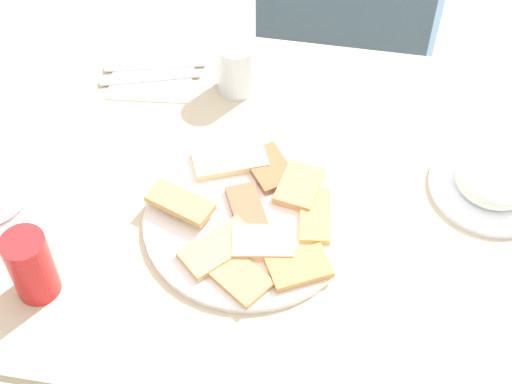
{
  "coord_description": "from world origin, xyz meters",
  "views": [
    {
      "loc": [
        0.13,
        -0.81,
        1.75
      ],
      "look_at": [
        -0.0,
        -0.03,
        0.77
      ],
      "focal_mm": 54.51,
      "sensor_mm": 36.0,
      "label": 1
    }
  ],
  "objects_px": {
    "dining_table": "(260,221)",
    "spoon": "(155,65)",
    "pide_platter": "(251,218)",
    "soda_can": "(31,266)",
    "paper_napkin": "(153,73)",
    "fork": "(150,78)",
    "drinking_glass": "(236,67)",
    "dining_chair": "(349,31)",
    "salad_plate_greens": "(494,181)"
  },
  "relations": [
    {
      "from": "dining_table",
      "to": "spoon",
      "type": "xyz_separation_m",
      "value": [
        -0.25,
        0.27,
        0.09
      ]
    },
    {
      "from": "pide_platter",
      "to": "soda_can",
      "type": "distance_m",
      "value": 0.35
    },
    {
      "from": "pide_platter",
      "to": "paper_napkin",
      "type": "xyz_separation_m",
      "value": [
        -0.25,
        0.32,
        -0.01
      ]
    },
    {
      "from": "fork",
      "to": "spoon",
      "type": "bearing_deg",
      "value": 72.54
    },
    {
      "from": "pide_platter",
      "to": "drinking_glass",
      "type": "distance_m",
      "value": 0.32
    },
    {
      "from": "dining_table",
      "to": "drinking_glass",
      "type": "height_order",
      "value": "drinking_glass"
    },
    {
      "from": "dining_table",
      "to": "dining_chair",
      "type": "distance_m",
      "value": 0.74
    },
    {
      "from": "fork",
      "to": "dining_table",
      "type": "bearing_deg",
      "value": -60.26
    },
    {
      "from": "pide_platter",
      "to": "fork",
      "type": "xyz_separation_m",
      "value": [
        -0.25,
        0.3,
        -0.01
      ]
    },
    {
      "from": "paper_napkin",
      "to": "fork",
      "type": "relative_size",
      "value": 0.81
    },
    {
      "from": "salad_plate_greens",
      "to": "soda_can",
      "type": "xyz_separation_m",
      "value": [
        -0.68,
        -0.32,
        0.04
      ]
    },
    {
      "from": "spoon",
      "to": "drinking_glass",
      "type": "bearing_deg",
      "value": -24.65
    },
    {
      "from": "dining_chair",
      "to": "soda_can",
      "type": "distance_m",
      "value": 1.08
    },
    {
      "from": "salad_plate_greens",
      "to": "soda_can",
      "type": "height_order",
      "value": "soda_can"
    },
    {
      "from": "soda_can",
      "to": "dining_chair",
      "type": "bearing_deg",
      "value": 67.68
    },
    {
      "from": "paper_napkin",
      "to": "drinking_glass",
      "type": "bearing_deg",
      "value": -3.65
    },
    {
      "from": "soda_can",
      "to": "dining_table",
      "type": "bearing_deg",
      "value": 39.44
    },
    {
      "from": "dining_chair",
      "to": "soda_can",
      "type": "relative_size",
      "value": 7.46
    },
    {
      "from": "dining_table",
      "to": "paper_napkin",
      "type": "height_order",
      "value": "paper_napkin"
    },
    {
      "from": "dining_table",
      "to": "drinking_glass",
      "type": "bearing_deg",
      "value": 109.73
    },
    {
      "from": "soda_can",
      "to": "fork",
      "type": "xyz_separation_m",
      "value": [
        0.05,
        0.48,
        -0.06
      ]
    },
    {
      "from": "soda_can",
      "to": "drinking_glass",
      "type": "height_order",
      "value": "soda_can"
    },
    {
      "from": "soda_can",
      "to": "spoon",
      "type": "height_order",
      "value": "soda_can"
    },
    {
      "from": "pide_platter",
      "to": "spoon",
      "type": "bearing_deg",
      "value": 126.37
    },
    {
      "from": "salad_plate_greens",
      "to": "paper_napkin",
      "type": "bearing_deg",
      "value": 164.26
    },
    {
      "from": "salad_plate_greens",
      "to": "dining_table",
      "type": "bearing_deg",
      "value": -169.22
    },
    {
      "from": "spoon",
      "to": "paper_napkin",
      "type": "bearing_deg",
      "value": -104.86
    },
    {
      "from": "dining_table",
      "to": "paper_napkin",
      "type": "bearing_deg",
      "value": 135.07
    },
    {
      "from": "drinking_glass",
      "to": "dining_table",
      "type": "bearing_deg",
      "value": -70.27
    },
    {
      "from": "fork",
      "to": "soda_can",
      "type": "bearing_deg",
      "value": -113.09
    },
    {
      "from": "paper_napkin",
      "to": "spoon",
      "type": "distance_m",
      "value": 0.02
    },
    {
      "from": "soda_can",
      "to": "pide_platter",
      "type": "bearing_deg",
      "value": 31.41
    },
    {
      "from": "paper_napkin",
      "to": "fork",
      "type": "bearing_deg",
      "value": -90.0
    },
    {
      "from": "pide_platter",
      "to": "paper_napkin",
      "type": "bearing_deg",
      "value": 127.89
    },
    {
      "from": "dining_table",
      "to": "fork",
      "type": "xyz_separation_m",
      "value": [
        -0.25,
        0.23,
        0.09
      ]
    },
    {
      "from": "pide_platter",
      "to": "salad_plate_greens",
      "type": "xyz_separation_m",
      "value": [
        0.39,
        0.14,
        0.01
      ]
    },
    {
      "from": "dining_chair",
      "to": "soda_can",
      "type": "bearing_deg",
      "value": -112.32
    },
    {
      "from": "dining_table",
      "to": "paper_napkin",
      "type": "relative_size",
      "value": 7.8
    },
    {
      "from": "dining_chair",
      "to": "spoon",
      "type": "xyz_separation_m",
      "value": [
        -0.35,
        -0.45,
        0.23
      ]
    },
    {
      "from": "dining_table",
      "to": "salad_plate_greens",
      "type": "bearing_deg",
      "value": 10.78
    },
    {
      "from": "dining_chair",
      "to": "drinking_glass",
      "type": "xyz_separation_m",
      "value": [
        -0.18,
        -0.48,
        0.28
      ]
    },
    {
      "from": "dining_table",
      "to": "soda_can",
      "type": "xyz_separation_m",
      "value": [
        -0.3,
        -0.25,
        0.14
      ]
    },
    {
      "from": "dining_chair",
      "to": "pide_platter",
      "type": "bearing_deg",
      "value": -97.45
    },
    {
      "from": "soda_can",
      "to": "paper_napkin",
      "type": "xyz_separation_m",
      "value": [
        0.05,
        0.5,
        -0.06
      ]
    },
    {
      "from": "spoon",
      "to": "soda_can",
      "type": "bearing_deg",
      "value": -110.1
    },
    {
      "from": "soda_can",
      "to": "fork",
      "type": "height_order",
      "value": "soda_can"
    },
    {
      "from": "dining_table",
      "to": "dining_chair",
      "type": "xyz_separation_m",
      "value": [
        0.1,
        0.72,
        -0.14
      ]
    },
    {
      "from": "spoon",
      "to": "dining_chair",
      "type": "bearing_deg",
      "value": 37.43
    },
    {
      "from": "pide_platter",
      "to": "salad_plate_greens",
      "type": "height_order",
      "value": "salad_plate_greens"
    },
    {
      "from": "pide_platter",
      "to": "fork",
      "type": "bearing_deg",
      "value": 129.52
    }
  ]
}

